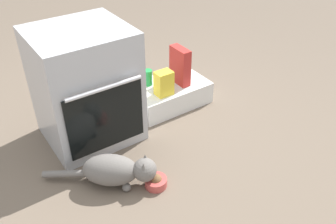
{
  "coord_description": "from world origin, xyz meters",
  "views": [
    {
      "loc": [
        -0.65,
        -1.44,
        1.54
      ],
      "look_at": [
        0.41,
        0.09,
        0.25
      ],
      "focal_mm": 38.63,
      "sensor_mm": 36.0,
      "label": 1
    }
  ],
  "objects_px": {
    "oven": "(86,87)",
    "soda_can": "(148,78)",
    "pantry_cabinet": "(168,94)",
    "cereal_box": "(180,66)",
    "cat": "(116,170)",
    "snack_bag": "(164,83)",
    "food_bowl": "(156,181)"
  },
  "relations": [
    {
      "from": "oven",
      "to": "soda_can",
      "type": "distance_m",
      "value": 0.55
    },
    {
      "from": "oven",
      "to": "pantry_cabinet",
      "type": "bearing_deg",
      "value": 1.92
    },
    {
      "from": "cereal_box",
      "to": "soda_can",
      "type": "distance_m",
      "value": 0.25
    },
    {
      "from": "cat",
      "to": "snack_bag",
      "type": "height_order",
      "value": "snack_bag"
    },
    {
      "from": "snack_bag",
      "to": "soda_can",
      "type": "height_order",
      "value": "snack_bag"
    },
    {
      "from": "cereal_box",
      "to": "oven",
      "type": "bearing_deg",
      "value": 179.83
    },
    {
      "from": "cereal_box",
      "to": "snack_bag",
      "type": "height_order",
      "value": "cereal_box"
    },
    {
      "from": "oven",
      "to": "food_bowl",
      "type": "distance_m",
      "value": 0.75
    },
    {
      "from": "pantry_cabinet",
      "to": "soda_can",
      "type": "relative_size",
      "value": 4.89
    },
    {
      "from": "cereal_box",
      "to": "snack_bag",
      "type": "distance_m",
      "value": 0.21
    },
    {
      "from": "pantry_cabinet",
      "to": "cat",
      "type": "relative_size",
      "value": 1.06
    },
    {
      "from": "food_bowl",
      "to": "snack_bag",
      "type": "distance_m",
      "value": 0.77
    },
    {
      "from": "pantry_cabinet",
      "to": "snack_bag",
      "type": "relative_size",
      "value": 3.26
    },
    {
      "from": "pantry_cabinet",
      "to": "soda_can",
      "type": "distance_m",
      "value": 0.21
    },
    {
      "from": "cat",
      "to": "cereal_box",
      "type": "height_order",
      "value": "cereal_box"
    },
    {
      "from": "cat",
      "to": "snack_bag",
      "type": "xyz_separation_m",
      "value": [
        0.62,
        0.44,
        0.15
      ]
    },
    {
      "from": "cat",
      "to": "soda_can",
      "type": "distance_m",
      "value": 0.87
    },
    {
      "from": "cereal_box",
      "to": "soda_can",
      "type": "xyz_separation_m",
      "value": [
        -0.22,
        0.11,
        -0.08
      ]
    },
    {
      "from": "food_bowl",
      "to": "snack_bag",
      "type": "bearing_deg",
      "value": 52.29
    },
    {
      "from": "pantry_cabinet",
      "to": "food_bowl",
      "type": "bearing_deg",
      "value": -129.26
    },
    {
      "from": "food_bowl",
      "to": "oven",
      "type": "bearing_deg",
      "value": 98.21
    },
    {
      "from": "pantry_cabinet",
      "to": "cereal_box",
      "type": "bearing_deg",
      "value": -15.21
    },
    {
      "from": "soda_can",
      "to": "food_bowl",
      "type": "bearing_deg",
      "value": -119.28
    },
    {
      "from": "snack_bag",
      "to": "food_bowl",
      "type": "bearing_deg",
      "value": -127.71
    },
    {
      "from": "cat",
      "to": "snack_bag",
      "type": "distance_m",
      "value": 0.78
    },
    {
      "from": "cat",
      "to": "snack_bag",
      "type": "bearing_deg",
      "value": 73.61
    },
    {
      "from": "pantry_cabinet",
      "to": "oven",
      "type": "bearing_deg",
      "value": -178.08
    },
    {
      "from": "oven",
      "to": "cat",
      "type": "distance_m",
      "value": 0.59
    },
    {
      "from": "oven",
      "to": "cereal_box",
      "type": "relative_size",
      "value": 2.7
    },
    {
      "from": "food_bowl",
      "to": "cereal_box",
      "type": "distance_m",
      "value": 0.96
    },
    {
      "from": "food_bowl",
      "to": "cat",
      "type": "relative_size",
      "value": 0.23
    },
    {
      "from": "pantry_cabinet",
      "to": "cereal_box",
      "type": "relative_size",
      "value": 2.09
    }
  ]
}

